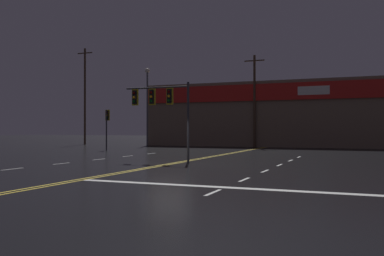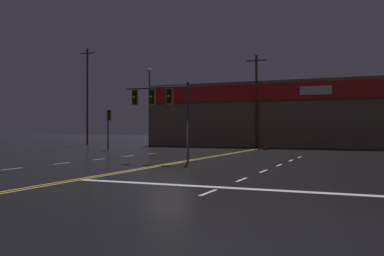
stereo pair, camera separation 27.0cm
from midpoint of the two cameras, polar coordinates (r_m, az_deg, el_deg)
name	(u,v)px [view 2 (the right image)]	position (r m, az deg, el deg)	size (l,w,h in m)	color
ground_plane	(168,164)	(23.50, -2.92, -4.85)	(200.00, 200.00, 0.00)	black
road_markings	(175,167)	(21.50, -1.89, -5.28)	(17.05, 60.00, 0.01)	gold
traffic_signal_median	(159,101)	(25.55, -4.07, 3.61)	(4.16, 0.36, 4.66)	#38383D
traffic_signal_corner_northwest	(109,120)	(39.91, -10.87, 0.99)	(0.42, 0.36, 3.72)	#38383D
streetlight_median_approach	(149,96)	(50.65, -5.55, 4.26)	(0.56, 0.56, 9.13)	#59595E
building_backdrop	(277,115)	(51.63, 11.38, 1.69)	(28.86, 10.23, 7.21)	#7A6651
utility_pole_row	(257,92)	(46.97, 8.86, 4.78)	(47.05, 0.26, 12.31)	#4C3828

